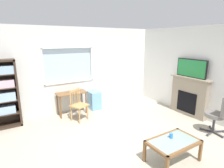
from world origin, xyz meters
TOP-DOWN VIEW (x-y plane):
  - ground at (0.00, 0.00)m, footprint 6.54×6.09m
  - wall_back_with_window at (0.03, 2.54)m, footprint 5.54×0.15m
  - wall_right at (2.83, 0.00)m, footprint 0.12×5.29m
  - desk_under_window at (-0.38, 2.19)m, footprint 0.91×0.43m
  - wooden_chair at (-0.36, 1.68)m, footprint 0.55×0.54m
  - plastic_drawer_unit at (0.43, 2.24)m, footprint 0.35×0.40m
  - fireplace at (2.67, 0.27)m, footprint 0.26×1.27m
  - tv at (2.65, 0.27)m, footprint 0.06×0.96m
  - office_chair at (2.23, -0.90)m, footprint 0.57×0.58m
  - coffee_table at (0.46, -1.03)m, footprint 0.97×0.60m
  - sippy_cup at (0.51, -0.93)m, footprint 0.07×0.07m

SIDE VIEW (x-z plane):
  - ground at x=0.00m, z-range -0.02..0.00m
  - plastic_drawer_unit at x=0.43m, z-range 0.00..0.60m
  - coffee_table at x=0.46m, z-range 0.15..0.59m
  - wooden_chair at x=-0.36m, z-range 0.01..0.91m
  - sippy_cup at x=0.51m, z-range 0.44..0.53m
  - office_chair at x=2.23m, z-range 0.05..1.05m
  - desk_under_window at x=-0.38m, z-range 0.23..0.94m
  - fireplace at x=2.67m, z-range 0.00..1.19m
  - wall_back_with_window at x=0.03m, z-range -0.02..2.65m
  - wall_right at x=2.83m, z-range 0.00..2.67m
  - tv at x=2.65m, z-range 1.19..1.73m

